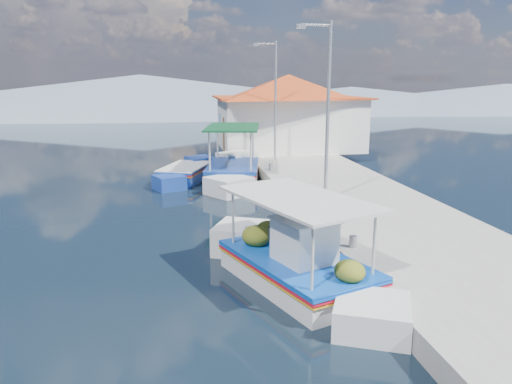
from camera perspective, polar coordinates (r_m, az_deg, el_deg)
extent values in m
plane|color=black|center=(15.03, -6.85, -5.16)|extent=(160.00, 160.00, 0.00)
cube|color=#A8A49D|center=(21.72, 8.15, 1.14)|extent=(5.00, 44.00, 0.50)
cylinder|color=#A5A8AD|center=(12.72, 11.13, -5.63)|extent=(0.20, 0.20, 0.30)
cylinder|color=#A5A8AD|center=(17.31, 5.46, -0.47)|extent=(0.20, 0.20, 0.30)
cylinder|color=#A5A8AD|center=(23.05, 1.71, 2.95)|extent=(0.20, 0.20, 0.30)
cylinder|color=#A5A8AD|center=(28.89, -0.54, 5.00)|extent=(0.20, 0.20, 0.30)
cube|color=silver|center=(11.60, 4.69, -9.68)|extent=(3.23, 4.33, 0.85)
cube|color=silver|center=(13.95, 6.03, -5.27)|extent=(1.87, 1.87, 0.94)
cube|color=silver|center=(9.37, 2.70, -15.46)|extent=(1.82, 1.82, 0.80)
cube|color=#0D49B0|center=(11.45, 4.73, -7.87)|extent=(3.32, 4.46, 0.05)
cube|color=red|center=(11.48, 4.72, -8.20)|extent=(3.32, 4.46, 0.04)
cube|color=gold|center=(11.50, 4.71, -8.49)|extent=(3.32, 4.46, 0.04)
cube|color=#0D49B0|center=(11.43, 4.73, -7.57)|extent=(3.33, 4.43, 0.04)
cube|color=brown|center=(11.44, 4.73, -7.70)|extent=(3.05, 4.20, 0.04)
cube|color=silver|center=(11.02, 4.60, -5.79)|extent=(1.43, 1.47, 0.98)
cube|color=silver|center=(10.87, 4.65, -3.25)|extent=(1.55, 1.59, 0.05)
cylinder|color=beige|center=(12.86, 2.22, -1.97)|extent=(0.06, 0.06, 1.43)
cylinder|color=beige|center=(12.71, 9.24, -2.32)|extent=(0.06, 0.06, 1.43)
cylinder|color=beige|center=(9.81, -0.99, -6.77)|extent=(0.06, 0.06, 1.43)
cylinder|color=beige|center=(9.60, 8.28, -7.35)|extent=(0.06, 0.06, 1.43)
cube|color=silver|center=(11.02, 4.87, -0.72)|extent=(3.32, 4.36, 0.06)
ellipsoid|color=#485115|center=(12.57, 3.85, -4.53)|extent=(0.68, 0.75, 0.51)
ellipsoid|color=#485115|center=(12.94, 6.87, -4.27)|extent=(0.57, 0.63, 0.43)
ellipsoid|color=#485115|center=(9.85, 4.61, -9.77)|extent=(0.61, 0.67, 0.46)
sphere|color=red|center=(11.67, 9.49, -3.94)|extent=(0.36, 0.36, 0.36)
cube|color=silver|center=(22.84, -2.64, 1.81)|extent=(2.89, 4.40, 1.04)
cube|color=silver|center=(25.39, -4.47, 3.22)|extent=(2.19, 2.19, 1.15)
cube|color=silver|center=(20.38, -0.45, 0.46)|extent=(2.13, 2.13, 0.98)
cube|color=#0D49B0|center=(22.75, -2.66, 3.00)|extent=(2.98, 4.53, 0.07)
cube|color=red|center=(22.76, -2.65, 2.78)|extent=(2.98, 4.53, 0.05)
cube|color=gold|center=(22.78, -2.65, 2.59)|extent=(2.98, 4.53, 0.04)
cube|color=navy|center=(22.74, -2.66, 3.19)|extent=(2.99, 4.49, 0.05)
cube|color=brown|center=(22.74, -2.66, 3.10)|extent=(2.71, 4.28, 0.05)
cylinder|color=beige|center=(24.01, -5.89, 5.68)|extent=(0.08, 0.08, 1.75)
cylinder|color=beige|center=(24.48, -1.90, 5.88)|extent=(0.08, 0.08, 1.75)
cylinder|color=beige|center=(20.74, -3.60, 4.58)|extent=(0.08, 0.08, 1.75)
cylinder|color=beige|center=(21.29, 0.94, 4.82)|extent=(0.08, 0.08, 1.75)
cube|color=#0D4523|center=(22.51, -2.70, 7.49)|extent=(3.00, 4.42, 0.08)
cube|color=navy|center=(23.33, -8.13, 1.83)|extent=(2.68, 3.52, 0.87)
cube|color=navy|center=(25.23, -9.97, 2.86)|extent=(1.57, 1.57, 0.96)
cube|color=navy|center=(21.51, -6.05, 0.95)|extent=(1.52, 1.52, 0.83)
cube|color=#0D49B0|center=(23.26, -8.16, 2.81)|extent=(2.76, 3.62, 0.06)
cube|color=red|center=(23.27, -8.15, 2.63)|extent=(2.76, 3.62, 0.05)
cube|color=gold|center=(23.28, -8.15, 2.48)|extent=(2.76, 3.62, 0.04)
cube|color=silver|center=(23.25, -8.16, 2.97)|extent=(2.76, 3.60, 0.05)
cube|color=brown|center=(23.25, -8.16, 2.90)|extent=(2.53, 3.41, 0.05)
cube|color=white|center=(30.16, 3.72, 7.89)|extent=(8.00, 6.00, 3.00)
cube|color=#C13C1A|center=(30.06, 3.77, 10.83)|extent=(8.64, 6.48, 0.10)
pyramid|color=#C13C1A|center=(30.05, 3.78, 12.07)|extent=(10.49, 10.49, 1.40)
cube|color=brown|center=(28.59, -3.69, 6.60)|extent=(0.06, 1.00, 2.00)
cube|color=#0D49B0|center=(31.01, -4.16, 8.21)|extent=(0.06, 1.20, 0.90)
cylinder|color=#A5A8AD|center=(17.10, 8.29, 8.96)|extent=(0.12, 0.12, 6.00)
cylinder|color=#A5A8AD|center=(17.01, 6.92, 18.60)|extent=(1.00, 0.08, 0.08)
cube|color=#A5A8AD|center=(16.87, 5.19, 18.51)|extent=(0.30, 0.14, 0.14)
cylinder|color=#A5A8AD|center=(25.82, 2.25, 10.39)|extent=(0.12, 0.12, 6.00)
cylinder|color=#A5A8AD|center=(25.76, 1.17, 16.74)|extent=(1.00, 0.08, 0.08)
cube|color=#A5A8AD|center=(25.67, 0.03, 16.64)|extent=(0.30, 0.14, 0.14)
cone|color=slate|center=(70.46, -13.08, 10.84)|extent=(96.00, 96.00, 5.50)
cone|color=slate|center=(74.83, 10.93, 10.39)|extent=(76.80, 76.80, 3.80)
cone|color=slate|center=(86.59, 26.91, 9.70)|extent=(89.60, 89.60, 4.20)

